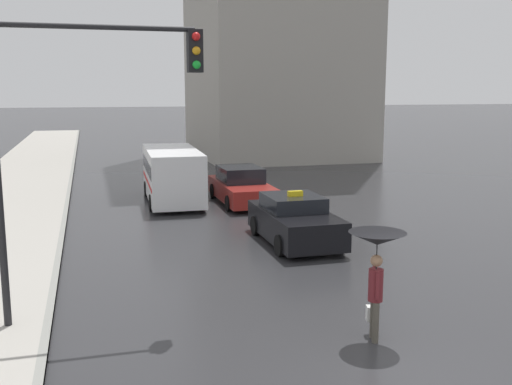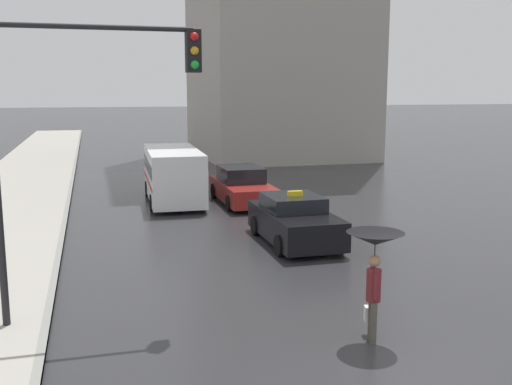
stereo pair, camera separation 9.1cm
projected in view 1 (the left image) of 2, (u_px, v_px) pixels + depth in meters
name	position (u px, v px, depth m)	size (l,w,h in m)	color
ground_plane	(393.00, 378.00, 9.49)	(300.00, 300.00, 0.00)	#2D2D30
taxi	(295.00, 221.00, 17.75)	(1.91, 4.06, 1.57)	black
sedan_red	(241.00, 187.00, 23.99)	(1.91, 4.62, 1.45)	maroon
ambulance_van	(172.00, 173.00, 24.08)	(2.25, 5.64, 2.14)	white
pedestrian_with_umbrella	(377.00, 253.00, 10.65)	(1.03, 1.03, 2.02)	#4C473D
traffic_light	(80.00, 110.00, 11.02)	(3.87, 0.38, 5.94)	black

